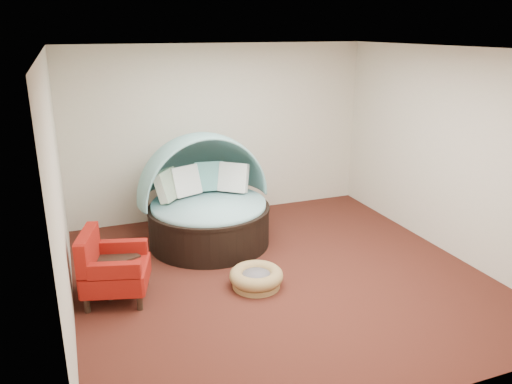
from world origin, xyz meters
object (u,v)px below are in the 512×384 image
object	(u,v)px
canopy_daybed	(206,193)
pet_basket	(256,278)
side_table	(114,267)
red_armchair	(111,268)

from	to	relation	value
canopy_daybed	pet_basket	size ratio (longest dim) A/B	2.41
pet_basket	side_table	size ratio (longest dim) A/B	1.35
canopy_daybed	red_armchair	xyz separation A→B (m)	(-1.48, -1.22, -0.36)
pet_basket	red_armchair	xyz separation A→B (m)	(-1.67, 0.34, 0.27)
red_armchair	pet_basket	bearing A→B (deg)	3.91
side_table	red_armchair	bearing A→B (deg)	-104.12
canopy_daybed	side_table	distance (m)	1.81
pet_basket	red_armchair	bearing A→B (deg)	168.40
red_armchair	side_table	world-z (taller)	red_armchair
red_armchair	side_table	size ratio (longest dim) A/B	1.43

